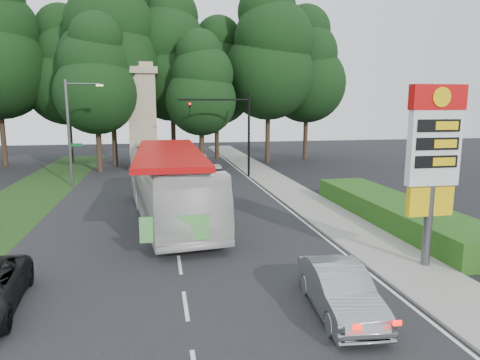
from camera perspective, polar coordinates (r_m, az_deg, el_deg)
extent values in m
plane|color=black|center=(13.40, -7.12, -17.28)|extent=(120.00, 120.00, 0.00)
cube|color=black|center=(24.68, -9.00, -4.53)|extent=(14.00, 80.00, 0.02)
cube|color=gray|center=(26.31, 9.86, -3.54)|extent=(3.00, 80.00, 0.12)
cube|color=#193814|center=(31.78, -26.79, -2.25)|extent=(5.00, 50.00, 0.02)
cube|color=#1E4512|center=(23.98, 20.04, -3.99)|extent=(3.00, 14.00, 1.20)
cylinder|color=#59595E|center=(17.64, 23.76, -5.76)|extent=(0.32, 0.32, 3.20)
cube|color=#E7BA0C|center=(17.41, 23.98, -2.58)|extent=(1.80, 0.25, 1.10)
cube|color=silver|center=(17.12, 24.45, 3.97)|extent=(2.00, 0.35, 2.80)
cube|color=#B9090A|center=(17.06, 24.89, 9.99)|extent=(2.10, 0.40, 0.90)
cylinder|color=#E7BA0C|center=(16.88, 25.33, 9.97)|extent=(0.70, 0.05, 0.70)
cube|color=black|center=(16.92, 25.02, 6.59)|extent=(1.70, 0.04, 0.45)
cube|color=black|center=(16.96, 24.86, 4.40)|extent=(1.70, 0.04, 0.45)
cube|color=black|center=(17.02, 24.70, 2.23)|extent=(1.70, 0.04, 0.45)
cylinder|color=black|center=(36.81, 1.19, 5.98)|extent=(0.20, 0.20, 7.20)
cylinder|color=black|center=(36.22, -3.52, 10.65)|extent=(6.00, 0.14, 0.14)
imported|color=black|center=(36.01, -6.73, 10.21)|extent=(0.18, 0.22, 1.10)
sphere|color=#FF0C05|center=(35.86, -6.70, 10.05)|extent=(0.18, 0.18, 0.18)
cylinder|color=#59595E|center=(34.60, -21.84, 5.70)|extent=(0.20, 0.20, 8.00)
cylinder|color=#59595E|center=(34.36, -20.24, 11.95)|extent=(2.40, 0.12, 0.12)
cube|color=#FFE599|center=(34.19, -18.20, 11.91)|extent=(0.50, 0.22, 0.14)
cube|color=#0C591E|center=(34.57, -21.02, 4.41)|extent=(0.85, 0.04, 0.22)
cube|color=#0C591E|center=(35.12, -21.59, 3.96)|extent=(0.04, 0.85, 0.22)
cube|color=tan|center=(41.96, -12.79, 7.45)|extent=(2.50, 2.50, 9.00)
cube|color=tan|center=(42.05, -13.05, 14.00)|extent=(3.00, 3.00, 0.60)
cube|color=tan|center=(42.09, -13.07, 14.68)|extent=(2.20, 2.20, 0.50)
cylinder|color=#2D2116|center=(49.44, -29.04, 5.22)|extent=(0.50, 0.50, 6.30)
cylinder|color=#2D2116|center=(49.91, -21.72, 5.28)|extent=(0.50, 0.50, 5.40)
sphere|color=black|center=(49.84, -22.13, 11.64)|extent=(8.40, 8.40, 8.40)
sphere|color=black|center=(50.06, -22.36, 15.07)|extent=(7.20, 7.20, 7.20)
sphere|color=black|center=(50.38, -22.56, 17.95)|extent=(5.40, 5.40, 5.40)
cylinder|color=#2D2116|center=(45.21, -16.43, 5.85)|extent=(0.50, 0.50, 6.48)
sphere|color=black|center=(45.28, -16.86, 14.28)|extent=(10.08, 10.08, 10.08)
sphere|color=black|center=(45.72, -17.09, 18.78)|extent=(8.64, 8.64, 8.64)
cylinder|color=#2D2116|center=(47.04, -8.86, 5.95)|extent=(0.50, 0.50, 5.94)
sphere|color=black|center=(47.03, -9.06, 13.39)|extent=(9.24, 9.24, 9.24)
sphere|color=black|center=(47.36, -9.18, 17.37)|extent=(7.92, 7.92, 7.92)
sphere|color=black|center=(47.81, -9.27, 20.71)|extent=(5.94, 5.94, 5.94)
cylinder|color=#2D2116|center=(49.49, -3.11, 5.82)|extent=(0.50, 0.50, 5.22)
sphere|color=black|center=(49.40, -3.17, 12.04)|extent=(8.12, 8.12, 8.12)
sphere|color=black|center=(49.59, -3.21, 15.39)|extent=(6.96, 6.96, 6.96)
sphere|color=black|center=(49.89, -3.24, 18.21)|extent=(5.22, 5.22, 5.22)
cylinder|color=#2D2116|center=(46.50, 3.71, 6.11)|extent=(0.50, 0.50, 6.12)
sphere|color=black|center=(46.52, 3.80, 13.87)|extent=(9.52, 9.52, 9.52)
sphere|color=black|center=(46.88, 3.85, 18.01)|extent=(8.16, 8.16, 8.16)
sphere|color=black|center=(47.37, 3.89, 21.48)|extent=(6.12, 6.12, 6.12)
cylinder|color=#2D2116|center=(49.90, 8.72, 5.96)|extent=(0.50, 0.50, 5.58)
sphere|color=black|center=(49.84, 8.89, 12.55)|extent=(8.68, 8.68, 8.68)
sphere|color=black|center=(50.09, 8.99, 16.10)|extent=(7.44, 7.44, 7.44)
sphere|color=black|center=(50.45, 9.08, 19.07)|extent=(5.58, 5.58, 5.58)
cylinder|color=#2D2116|center=(41.43, -18.27, 4.18)|extent=(0.50, 0.50, 4.68)
sphere|color=black|center=(41.27, -18.63, 10.83)|extent=(7.28, 7.28, 7.28)
sphere|color=black|center=(41.42, -18.84, 14.42)|extent=(6.24, 6.24, 6.24)
sphere|color=black|center=(41.67, -19.01, 17.45)|extent=(4.68, 4.68, 4.68)
cylinder|color=#2D2116|center=(41.81, -5.11, 4.43)|extent=(0.50, 0.50, 4.32)
sphere|color=black|center=(41.62, -5.21, 10.53)|extent=(6.72, 6.72, 6.72)
sphere|color=black|center=(41.72, -5.26, 13.83)|extent=(5.76, 5.76, 5.76)
sphere|color=black|center=(41.91, -5.31, 16.61)|extent=(4.32, 4.32, 4.32)
imported|color=white|center=(23.38, -9.39, -0.62)|extent=(4.82, 13.87, 3.78)
imported|color=#989A9F|center=(13.39, 13.17, -14.09)|extent=(1.86, 4.47, 1.44)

